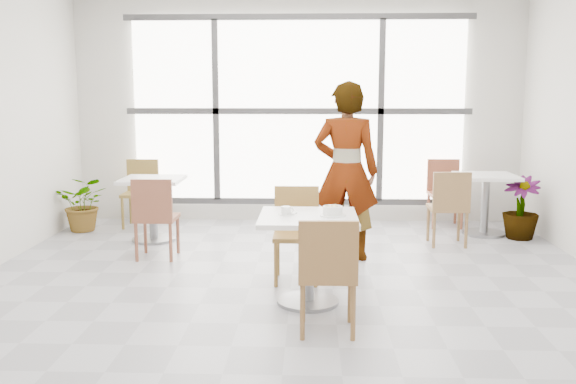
{
  "coord_description": "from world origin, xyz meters",
  "views": [
    {
      "loc": [
        0.17,
        -4.99,
        1.75
      ],
      "look_at": [
        0.0,
        -0.3,
        1.0
      ],
      "focal_mm": 39.05,
      "sensor_mm": 36.0,
      "label": 1
    }
  ],
  "objects_px": {
    "plant_right": "(521,208)",
    "bg_chair_left_near": "(155,213)",
    "coffee_cup": "(286,211)",
    "bg_chair_right_near": "(449,203)",
    "bg_chair_left_far": "(141,188)",
    "oatmeal_bowl": "(333,211)",
    "bg_table_right": "(485,196)",
    "bg_table_left": "(153,200)",
    "plant_left": "(84,204)",
    "main_table": "(308,242)",
    "person": "(346,171)",
    "chair_far": "(296,227)",
    "chair_near": "(328,268)",
    "bg_chair_right_far": "(444,188)"
  },
  "relations": [
    {
      "from": "main_table",
      "to": "person",
      "type": "relative_size",
      "value": 0.43
    },
    {
      "from": "person",
      "to": "bg_chair_right_near",
      "type": "distance_m",
      "value": 1.4
    },
    {
      "from": "bg_table_right",
      "to": "plant_left",
      "type": "distance_m",
      "value": 5.03
    },
    {
      "from": "bg_chair_right_far",
      "to": "plant_right",
      "type": "relative_size",
      "value": 1.15
    },
    {
      "from": "oatmeal_bowl",
      "to": "bg_table_left",
      "type": "bearing_deg",
      "value": 132.87
    },
    {
      "from": "bg_chair_right_near",
      "to": "person",
      "type": "bearing_deg",
      "value": 25.06
    },
    {
      "from": "bg_table_right",
      "to": "bg_chair_left_near",
      "type": "relative_size",
      "value": 0.86
    },
    {
      "from": "plant_left",
      "to": "bg_chair_left_near",
      "type": "bearing_deg",
      "value": -47.17
    },
    {
      "from": "bg_table_left",
      "to": "plant_left",
      "type": "height_order",
      "value": "bg_table_left"
    },
    {
      "from": "chair_far",
      "to": "bg_chair_left_far",
      "type": "bearing_deg",
      "value": 132.01
    },
    {
      "from": "oatmeal_bowl",
      "to": "plant_left",
      "type": "xyz_separation_m",
      "value": [
        -3.05,
        2.69,
        -0.44
      ]
    },
    {
      "from": "chair_far",
      "to": "bg_table_left",
      "type": "xyz_separation_m",
      "value": [
        -1.73,
        1.49,
        -0.01
      ]
    },
    {
      "from": "main_table",
      "to": "bg_chair_right_near",
      "type": "bearing_deg",
      "value": 51.72
    },
    {
      "from": "person",
      "to": "plant_right",
      "type": "distance_m",
      "value": 2.43
    },
    {
      "from": "plant_right",
      "to": "bg_table_left",
      "type": "bearing_deg",
      "value": -176.78
    },
    {
      "from": "main_table",
      "to": "plant_right",
      "type": "relative_size",
      "value": 1.06
    },
    {
      "from": "chair_far",
      "to": "bg_chair_left_far",
      "type": "height_order",
      "value": "same"
    },
    {
      "from": "bg_chair_left_near",
      "to": "bg_chair_left_far",
      "type": "height_order",
      "value": "same"
    },
    {
      "from": "bg_chair_right_far",
      "to": "coffee_cup",
      "type": "bearing_deg",
      "value": -121.86
    },
    {
      "from": "bg_chair_left_near",
      "to": "bg_chair_right_near",
      "type": "distance_m",
      "value": 3.28
    },
    {
      "from": "chair_near",
      "to": "bg_table_right",
      "type": "relative_size",
      "value": 1.16
    },
    {
      "from": "main_table",
      "to": "bg_chair_left_near",
      "type": "height_order",
      "value": "bg_chair_left_near"
    },
    {
      "from": "person",
      "to": "bg_chair_left_near",
      "type": "height_order",
      "value": "person"
    },
    {
      "from": "chair_far",
      "to": "plant_left",
      "type": "height_order",
      "value": "chair_far"
    },
    {
      "from": "coffee_cup",
      "to": "bg_table_right",
      "type": "height_order",
      "value": "coffee_cup"
    },
    {
      "from": "plant_left",
      "to": "chair_far",
      "type": "bearing_deg",
      "value": -35.79
    },
    {
      "from": "coffee_cup",
      "to": "oatmeal_bowl",
      "type": "bearing_deg",
      "value": -6.82
    },
    {
      "from": "bg_chair_left_near",
      "to": "bg_chair_left_far",
      "type": "bearing_deg",
      "value": -70.42
    },
    {
      "from": "person",
      "to": "plant_left",
      "type": "bearing_deg",
      "value": -13.49
    },
    {
      "from": "chair_near",
      "to": "person",
      "type": "xyz_separation_m",
      "value": [
        0.24,
        2.15,
        0.43
      ]
    },
    {
      "from": "oatmeal_bowl",
      "to": "bg_table_right",
      "type": "relative_size",
      "value": 0.28
    },
    {
      "from": "chair_far",
      "to": "bg_chair_right_near",
      "type": "relative_size",
      "value": 1.0
    },
    {
      "from": "person",
      "to": "plant_left",
      "type": "relative_size",
      "value": 2.65
    },
    {
      "from": "bg_table_left",
      "to": "bg_chair_right_far",
      "type": "distance_m",
      "value": 3.77
    },
    {
      "from": "plant_left",
      "to": "chair_near",
      "type": "bearing_deg",
      "value": -48.34
    },
    {
      "from": "coffee_cup",
      "to": "bg_table_left",
      "type": "bearing_deg",
      "value": 127.63
    },
    {
      "from": "bg_table_left",
      "to": "bg_chair_left_near",
      "type": "relative_size",
      "value": 0.86
    },
    {
      "from": "coffee_cup",
      "to": "bg_chair_right_near",
      "type": "relative_size",
      "value": 0.18
    },
    {
      "from": "bg_table_right",
      "to": "bg_chair_left_far",
      "type": "bearing_deg",
      "value": 175.03
    },
    {
      "from": "chair_near",
      "to": "bg_chair_right_far",
      "type": "relative_size",
      "value": 1.0
    },
    {
      "from": "main_table",
      "to": "bg_table_left",
      "type": "height_order",
      "value": "same"
    },
    {
      "from": "bg_chair_left_near",
      "to": "plant_right",
      "type": "height_order",
      "value": "bg_chair_left_near"
    },
    {
      "from": "bg_chair_left_near",
      "to": "plant_left",
      "type": "xyz_separation_m",
      "value": [
        -1.24,
        1.34,
        -0.15
      ]
    },
    {
      "from": "plant_right",
      "to": "bg_chair_left_near",
      "type": "bearing_deg",
      "value": -165.17
    },
    {
      "from": "chair_near",
      "to": "bg_chair_right_near",
      "type": "height_order",
      "value": "same"
    },
    {
      "from": "chair_far",
      "to": "oatmeal_bowl",
      "type": "xyz_separation_m",
      "value": [
        0.31,
        -0.72,
        0.29
      ]
    },
    {
      "from": "chair_far",
      "to": "plant_right",
      "type": "xyz_separation_m",
      "value": [
        2.66,
        1.74,
        -0.12
      ]
    },
    {
      "from": "main_table",
      "to": "plant_left",
      "type": "relative_size",
      "value": 1.14
    },
    {
      "from": "oatmeal_bowl",
      "to": "bg_chair_left_near",
      "type": "height_order",
      "value": "bg_chair_left_near"
    },
    {
      "from": "bg_chair_left_far",
      "to": "plant_left",
      "type": "distance_m",
      "value": 0.75
    }
  ]
}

